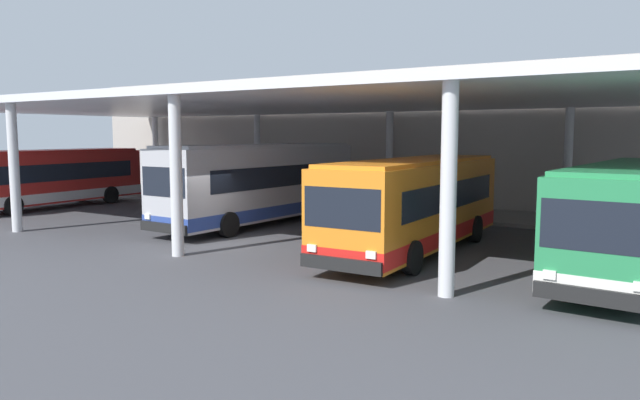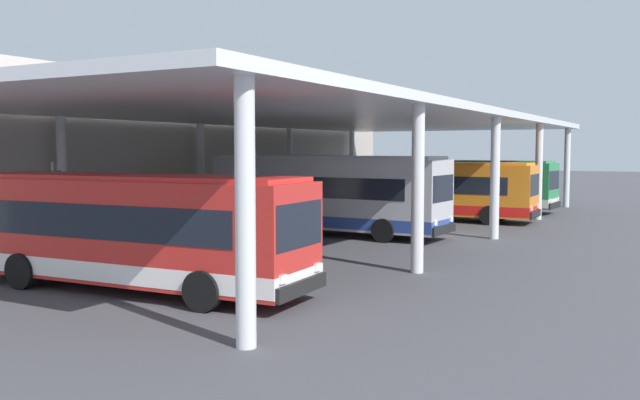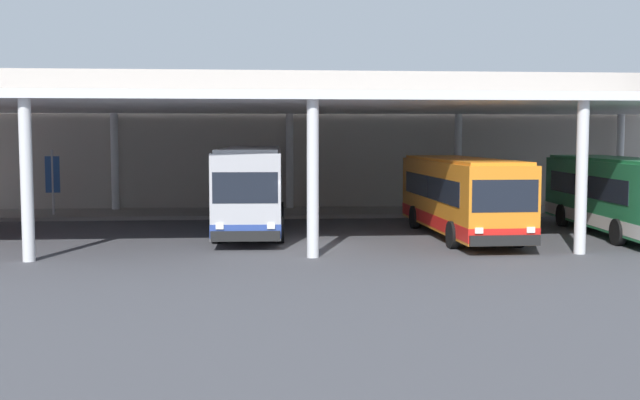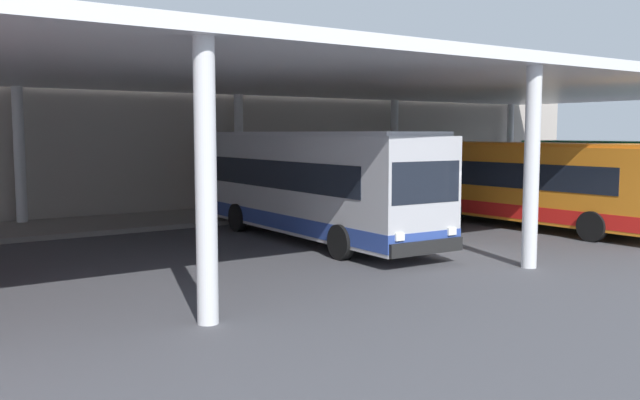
# 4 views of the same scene
# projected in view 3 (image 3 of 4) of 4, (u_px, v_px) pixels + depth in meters

# --- Properties ---
(ground_plane) EXTENTS (200.00, 200.00, 0.00)m
(ground_plane) POSITION_uv_depth(u_px,v_px,m) (308.00, 247.00, 28.30)
(ground_plane) COLOR #47474C
(platform_kerb) EXTENTS (42.00, 4.50, 0.18)m
(platform_kerb) POSITION_uv_depth(u_px,v_px,m) (291.00, 213.00, 39.96)
(platform_kerb) COLOR gray
(platform_kerb) RESTS_ON ground
(station_building_facade) EXTENTS (48.00, 1.60, 7.62)m
(station_building_facade) POSITION_uv_depth(u_px,v_px,m) (288.00, 140.00, 42.88)
(station_building_facade) COLOR #ADA399
(station_building_facade) RESTS_ON ground
(canopy_shelter) EXTENTS (40.00, 17.00, 5.55)m
(canopy_shelter) POSITION_uv_depth(u_px,v_px,m) (298.00, 107.00, 33.32)
(canopy_shelter) COLOR silver
(canopy_shelter) RESTS_ON ground
(bus_second_bay) EXTENTS (3.01, 11.42, 3.57)m
(bus_second_bay) POSITION_uv_depth(u_px,v_px,m) (251.00, 189.00, 32.58)
(bus_second_bay) COLOR #B7B7BC
(bus_second_bay) RESTS_ON ground
(bus_middle_bay) EXTENTS (2.86, 10.57, 3.17)m
(bus_middle_bay) POSITION_uv_depth(u_px,v_px,m) (461.00, 196.00, 31.03)
(bus_middle_bay) COLOR orange
(bus_middle_bay) RESTS_ON ground
(bus_far_bay) EXTENTS (3.17, 10.66, 3.17)m
(bus_far_bay) POSITION_uv_depth(u_px,v_px,m) (616.00, 194.00, 31.72)
(bus_far_bay) COLOR #28844C
(bus_far_bay) RESTS_ON ground
(bench_waiting) EXTENTS (1.80, 0.45, 0.92)m
(bench_waiting) POSITION_uv_depth(u_px,v_px,m) (487.00, 200.00, 40.89)
(bench_waiting) COLOR #4C515B
(bench_waiting) RESTS_ON platform_kerb
(trash_bin) EXTENTS (0.52, 0.52, 0.98)m
(trash_bin) POSITION_uv_depth(u_px,v_px,m) (529.00, 199.00, 41.34)
(trash_bin) COLOR #236638
(trash_bin) RESTS_ON platform_kerb
(banner_sign) EXTENTS (0.70, 0.12, 3.20)m
(banner_sign) POSITION_uv_depth(u_px,v_px,m) (53.00, 178.00, 37.97)
(banner_sign) COLOR #B2B2B7
(banner_sign) RESTS_ON platform_kerb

